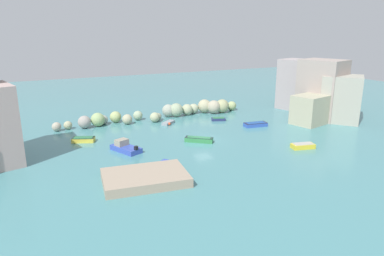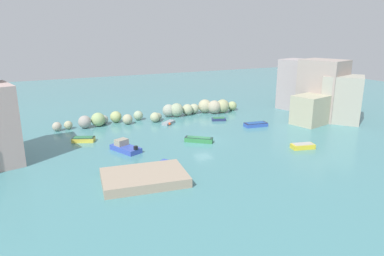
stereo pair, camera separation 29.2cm
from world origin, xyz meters
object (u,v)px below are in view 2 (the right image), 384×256
object	(u,v)px
moored_boat_0	(125,147)
moored_boat_7	(83,139)
moored_boat_1	(199,139)
moored_boat_6	(303,146)
moored_boat_8	(169,123)
moored_boat_3	(219,119)
stone_dock	(144,177)
channel_buoy	(169,124)
moored_boat_4	(256,124)
moored_boat_5	(160,167)
moored_boat_2	(109,173)

from	to	relation	value
moored_boat_0	moored_boat_7	distance (m)	7.88
moored_boat_1	moored_boat_6	xyz separation A→B (m)	(11.48, -8.80, -0.03)
moored_boat_8	moored_boat_3	bearing A→B (deg)	130.65
stone_dock	moored_boat_1	bearing A→B (deg)	40.47
moored_boat_7	moored_boat_8	distance (m)	15.42
moored_boat_7	moored_boat_8	size ratio (longest dim) A/B	1.17
channel_buoy	moored_boat_0	xyz separation A→B (m)	(-10.37, -9.58, 0.24)
moored_boat_0	moored_boat_4	world-z (taller)	moored_boat_0
moored_boat_3	moored_boat_5	distance (m)	24.35
moored_boat_3	channel_buoy	bearing A→B (deg)	-164.42
moored_boat_6	moored_boat_3	bearing A→B (deg)	-67.91
moored_boat_2	moored_boat_6	distance (m)	26.10
channel_buoy	moored_boat_4	bearing A→B (deg)	-28.75
moored_boat_0	moored_boat_1	distance (m)	10.69
moored_boat_4	moored_boat_5	world-z (taller)	moored_boat_4
moored_boat_1	moored_boat_6	distance (m)	14.47
moored_boat_6	moored_boat_8	xyz separation A→B (m)	(-11.57, 20.16, -0.13)
moored_boat_1	moored_boat_3	xyz separation A→B (m)	(8.91, 9.65, -0.12)
moored_boat_2	moored_boat_5	world-z (taller)	moored_boat_5
moored_boat_0	moored_boat_5	size ratio (longest dim) A/B	1.29
moored_boat_2	moored_boat_5	size ratio (longest dim) A/B	0.63
stone_dock	moored_boat_7	distance (m)	17.61
moored_boat_0	moored_boat_6	xyz separation A→B (m)	(22.14, -9.67, -0.15)
channel_buoy	moored_boat_6	bearing A→B (deg)	-58.55
channel_buoy	moored_boat_3	bearing A→B (deg)	-4.95
moored_boat_5	moored_boat_7	bearing A→B (deg)	77.60
moored_boat_3	moored_boat_6	size ratio (longest dim) A/B	0.80
moored_boat_4	moored_boat_7	distance (m)	27.78
channel_buoy	moored_boat_8	world-z (taller)	channel_buoy
moored_boat_1	moored_boat_4	size ratio (longest dim) A/B	0.95
moored_boat_1	moored_boat_8	bearing A→B (deg)	-50.46
moored_boat_6	moored_boat_0	bearing A→B (deg)	-9.42
moored_boat_8	moored_boat_0	bearing A→B (deg)	6.21
moored_boat_2	moored_boat_8	bearing A→B (deg)	137.25
stone_dock	moored_boat_6	bearing A→B (deg)	2.53
moored_boat_2	moored_boat_3	world-z (taller)	moored_boat_3
channel_buoy	moored_boat_5	size ratio (longest dim) A/B	0.13
moored_boat_0	moored_boat_6	size ratio (longest dim) A/B	1.45
channel_buoy	moored_boat_8	bearing A→B (deg)	77.48
moored_boat_6	moored_boat_1	bearing A→B (deg)	-23.30
stone_dock	moored_boat_4	distance (m)	27.41
moored_boat_3	moored_boat_7	bearing A→B (deg)	-154.20
stone_dock	moored_boat_5	world-z (taller)	stone_dock
moored_boat_2	moored_boat_3	distance (m)	28.36
moored_boat_6	moored_boat_8	bearing A→B (deg)	-45.99
moored_boat_6	moored_boat_7	distance (m)	31.06
moored_boat_1	moored_boat_7	distance (m)	16.74
channel_buoy	moored_boat_6	size ratio (longest dim) A/B	0.15
moored_boat_5	moored_boat_7	size ratio (longest dim) A/B	1.11
moored_boat_6	stone_dock	bearing A→B (deg)	16.70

